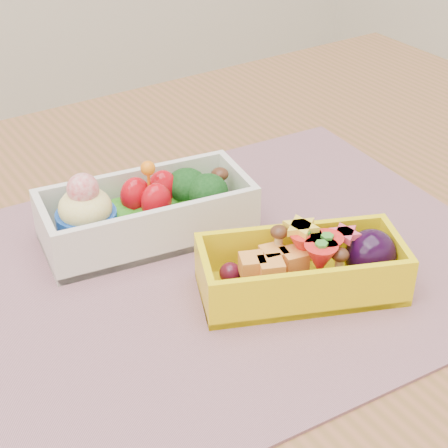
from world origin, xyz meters
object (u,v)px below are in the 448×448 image
table (182,369)px  placemat (220,267)px  bento_white (146,212)px  bento_yellow (306,267)px

table → placemat: bearing=-1.9°
table → bento_white: size_ratio=6.07×
bento_white → bento_yellow: size_ratio=1.10×
placemat → bento_yellow: bento_yellow is taller
table → bento_yellow: size_ratio=6.70×
placemat → table: bearing=178.1°
placemat → bento_yellow: size_ratio=2.70×
table → placemat: (0.04, -0.00, 0.10)m
table → bento_yellow: (0.08, -0.07, 0.13)m
table → bento_white: (0.01, 0.07, 0.13)m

